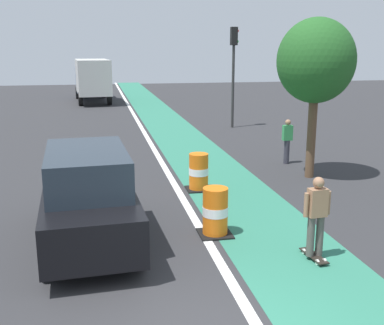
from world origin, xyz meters
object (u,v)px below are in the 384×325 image
(skateboarder_on_lane, at_px, (316,216))
(street_tree_sidewalk, at_px, (316,62))
(traffic_barrel_front, at_px, (215,212))
(delivery_truck_down_block, at_px, (92,78))
(traffic_barrel_mid, at_px, (199,172))
(parked_suv_nearest, at_px, (88,196))
(pedestrian_crossing, at_px, (287,140))
(traffic_light_corner, at_px, (234,59))

(skateboarder_on_lane, bearing_deg, street_tree_sidewalk, 66.01)
(skateboarder_on_lane, relative_size, traffic_barrel_front, 1.55)
(delivery_truck_down_block, bearing_deg, traffic_barrel_mid, -82.64)
(parked_suv_nearest, xyz_separation_m, traffic_barrel_front, (2.74, -0.11, -0.50))
(pedestrian_crossing, bearing_deg, skateboarder_on_lane, -108.38)
(traffic_barrel_front, xyz_separation_m, traffic_light_corner, (4.45, 14.09, 2.97))
(parked_suv_nearest, height_order, traffic_barrel_front, parked_suv_nearest)
(traffic_barrel_front, bearing_deg, traffic_light_corner, 72.46)
(pedestrian_crossing, distance_m, street_tree_sidewalk, 3.37)
(delivery_truck_down_block, bearing_deg, skateboarder_on_lane, -81.47)
(parked_suv_nearest, xyz_separation_m, traffic_barrel_mid, (3.10, 3.34, -0.50))
(delivery_truck_down_block, height_order, street_tree_sidewalk, street_tree_sidewalk)
(traffic_barrel_front, height_order, traffic_barrel_mid, same)
(pedestrian_crossing, bearing_deg, traffic_barrel_mid, -146.06)
(pedestrian_crossing, bearing_deg, street_tree_sidewalk, -89.20)
(delivery_truck_down_block, relative_size, pedestrian_crossing, 4.81)
(traffic_barrel_front, height_order, delivery_truck_down_block, delivery_truck_down_block)
(parked_suv_nearest, xyz_separation_m, pedestrian_crossing, (6.89, 5.90, -0.17))
(traffic_barrel_front, distance_m, pedestrian_crossing, 7.31)
(traffic_light_corner, relative_size, pedestrian_crossing, 3.17)
(parked_suv_nearest, relative_size, delivery_truck_down_block, 0.61)
(traffic_barrel_front, xyz_separation_m, delivery_truck_down_block, (-2.78, 27.75, 1.31))
(traffic_barrel_mid, height_order, delivery_truck_down_block, delivery_truck_down_block)
(skateboarder_on_lane, height_order, traffic_light_corner, traffic_light_corner)
(parked_suv_nearest, xyz_separation_m, street_tree_sidewalk, (6.92, 4.03, 2.63))
(traffic_barrel_mid, relative_size, pedestrian_crossing, 0.68)
(skateboarder_on_lane, height_order, traffic_barrel_mid, skateboarder_on_lane)
(skateboarder_on_lane, height_order, traffic_barrel_front, skateboarder_on_lane)
(skateboarder_on_lane, relative_size, traffic_light_corner, 0.33)
(skateboarder_on_lane, bearing_deg, pedestrian_crossing, 71.62)
(skateboarder_on_lane, xyz_separation_m, delivery_truck_down_block, (-4.40, 29.35, 0.94))
(traffic_barrel_front, distance_m, street_tree_sidewalk, 6.66)
(skateboarder_on_lane, distance_m, parked_suv_nearest, 4.69)
(traffic_barrel_mid, bearing_deg, traffic_barrel_front, -95.99)
(traffic_barrel_front, distance_m, traffic_light_corner, 15.08)
(street_tree_sidewalk, bearing_deg, pedestrian_crossing, 90.80)
(traffic_barrel_mid, height_order, traffic_light_corner, traffic_light_corner)
(parked_suv_nearest, distance_m, delivery_truck_down_block, 27.65)
(skateboarder_on_lane, height_order, delivery_truck_down_block, delivery_truck_down_block)
(parked_suv_nearest, distance_m, street_tree_sidewalk, 8.43)
(traffic_barrel_front, xyz_separation_m, pedestrian_crossing, (4.15, 6.00, 0.33))
(skateboarder_on_lane, relative_size, traffic_barrel_mid, 1.55)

